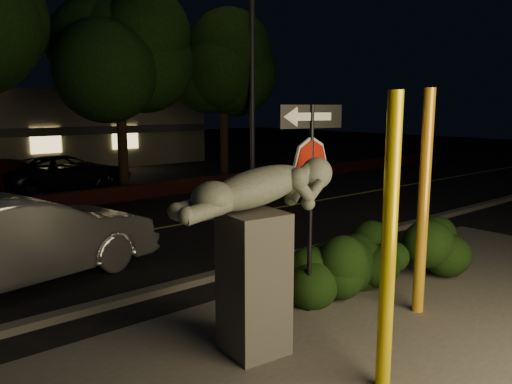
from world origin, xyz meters
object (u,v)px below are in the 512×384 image
signpost (311,167)px  parked_car_dark (66,173)px  silver_sedan (21,240)px  parked_car_darkred (8,177)px  sculpture (257,237)px  yellow_pole_left (389,246)px  streetlight (248,20)px  yellow_pole_right (423,204)px

signpost → parked_car_dark: (1.09, 13.72, -1.58)m
silver_sedan → parked_car_darkred: 9.99m
signpost → sculpture: size_ratio=1.28×
yellow_pole_left → parked_car_darkred: yellow_pole_left is taller
parked_car_dark → streetlight: bearing=-123.5°
yellow_pole_left → sculpture: (-0.54, 1.59, -0.13)m
yellow_pole_left → signpost: yellow_pole_left is taller
signpost → parked_car_dark: size_ratio=0.64×
yellow_pole_right → sculpture: size_ratio=1.38×
parked_car_darkred → signpost: bearing=159.3°
parked_car_dark → yellow_pole_right: bearing=173.3°
streetlight → silver_sedan: streetlight is taller
yellow_pole_left → parked_car_darkred: bearing=89.9°
sculpture → silver_sedan: size_ratio=0.51×
yellow_pole_right → streetlight: size_ratio=0.31×
yellow_pole_right → signpost: yellow_pole_right is taller
yellow_pole_left → streetlight: bearing=56.7°
parked_car_darkred → parked_car_dark: 1.97m
streetlight → silver_sedan: size_ratio=2.22×
streetlight → parked_car_dark: bearing=151.3°
sculpture → silver_sedan: 5.00m
streetlight → parked_car_darkred: size_ratio=2.32×
yellow_pole_right → streetlight: bearing=62.4°
streetlight → parked_car_dark: streetlight is taller
silver_sedan → yellow_pole_left: bearing=-172.0°
yellow_pole_left → silver_sedan: bearing=108.8°
streetlight → signpost: bearing=-127.6°
yellow_pole_right → parked_car_darkred: (-2.16, 15.08, -1.03)m
parked_car_darkred → sculpture: bearing=153.4°
signpost → silver_sedan: signpost is taller
parked_car_dark → signpost: bearing=168.0°
yellow_pole_left → sculpture: bearing=108.6°
yellow_pole_right → streetlight: streetlight is taller
silver_sedan → parked_car_dark: (4.12, 9.48, -0.12)m
yellow_pole_left → parked_car_dark: size_ratio=0.67×
yellow_pole_left → silver_sedan: (-2.13, 6.27, -0.86)m
streetlight → sculpture: bearing=-131.3°
yellow_pole_left → silver_sedan: size_ratio=0.68×
yellow_pole_left → sculpture: yellow_pole_left is taller
streetlight → parked_car_darkred: bearing=155.2°
sculpture → parked_car_darkred: 14.47m
parked_car_darkred → streetlight: bearing=-136.3°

